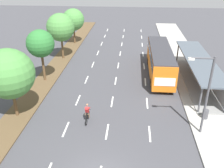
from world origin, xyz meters
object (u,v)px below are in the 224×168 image
bus_shelter (200,69)px  cyclist (87,114)px  median_tree_fourth (61,27)px  streetlight (206,91)px  bus (160,59)px  trash_bin (205,114)px  median_tree_second (9,74)px  median_tree_fifth (73,20)px  median_tree_third (40,44)px

bus_shelter → cyclist: 14.25m
bus_shelter → median_tree_fourth: 19.13m
streetlight → bus: bearing=100.5°
streetlight → bus_shelter: bearing=77.3°
cyclist → streetlight: size_ratio=0.28×
cyclist → median_tree_fourth: bearing=112.5°
bus_shelter → trash_bin: 7.54m
trash_bin → median_tree_fourth: bearing=139.7°
bus → trash_bin: bus is taller
median_tree_second → median_tree_fourth: size_ratio=0.98×
cyclist → median_tree_fifth: (-6.28, 22.73, 3.30)m
cyclist → median_tree_third: size_ratio=0.30×
bus_shelter → trash_bin: size_ratio=16.39×
streetlight → trash_bin: streetlight is taller
bus → median_tree_fifth: bearing=138.2°
bus → median_tree_fourth: 14.37m
trash_bin → median_tree_second: bearing=-177.0°
bus_shelter → median_tree_second: 19.85m
bus_shelter → bus: 4.84m
bus_shelter → median_tree_second: bearing=-155.3°
cyclist → median_tree_fourth: median_tree_fourth is taller
streetlight → trash_bin: bearing=63.2°
bus → median_tree_fifth: median_tree_fifth is taller
cyclist → median_tree_fifth: median_tree_fifth is taller
median_tree_third → median_tree_fifth: size_ratio=1.03×
bus_shelter → streetlight: bearing=-102.7°
cyclist → median_tree_third: (-6.47, 7.74, 3.73)m
cyclist → median_tree_second: bearing=177.9°
median_tree_fourth → median_tree_fifth: median_tree_fourth is taller
median_tree_second → trash_bin: (16.83, 0.90, -3.63)m
bus_shelter → median_tree_second: (-17.91, -8.25, 2.34)m
bus → cyclist: bus is taller
median_tree_fourth → trash_bin: median_tree_fourth is taller
median_tree_third → bus_shelter: bearing=2.4°
median_tree_second → bus: bearing=37.6°
median_tree_third → median_tree_second: bearing=-90.3°
bus_shelter → trash_bin: (-1.08, -7.35, -1.29)m
cyclist → median_tree_third: median_tree_third is taller
median_tree_fifth → cyclist: bearing=-74.6°
median_tree_second → median_tree_fourth: bearing=89.2°
median_tree_second → cyclist: bearing=-2.1°
bus → median_tree_fifth: (-13.39, 11.99, 2.02)m
cyclist → median_tree_second: 7.35m
cyclist → trash_bin: (10.32, 1.14, -0.22)m
median_tree_third → trash_bin: bearing=-21.5°
median_tree_fifth → trash_bin: size_ratio=6.81×
bus_shelter → median_tree_third: 18.08m
median_tree_second → median_tree_fifth: 22.49m
bus → bus_shelter: bearing=-27.8°
median_tree_fourth → median_tree_fifth: (0.02, 7.50, -0.47)m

